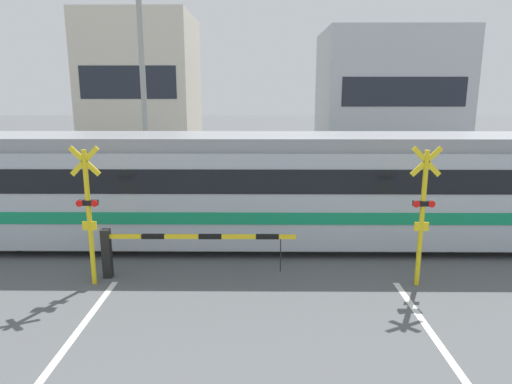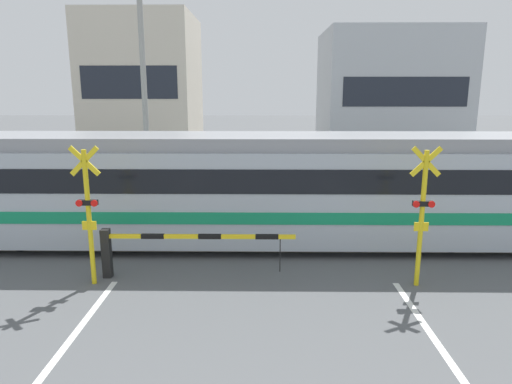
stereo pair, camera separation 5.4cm
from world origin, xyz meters
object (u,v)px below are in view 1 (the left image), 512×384
(crossing_barrier_far, at_px, (321,193))
(crossing_barrier_near, at_px, (158,245))
(crossing_signal_left, at_px, (89,210))
(pedestrian, at_px, (252,174))
(commuter_train, at_px, (235,186))
(crossing_signal_right, at_px, (422,210))

(crossing_barrier_far, bearing_deg, crossing_barrier_near, -129.22)
(crossing_signal_left, relative_size, pedestrian, 1.86)
(crossing_barrier_far, distance_m, pedestrian, 3.69)
(commuter_train, height_order, crossing_barrier_far, commuter_train)
(commuter_train, xyz_separation_m, crossing_barrier_near, (-1.70, -2.52, -0.88))
(crossing_barrier_near, height_order, crossing_signal_right, crossing_signal_right)
(commuter_train, xyz_separation_m, crossing_barrier_far, (2.90, 3.11, -0.88))
(commuter_train, relative_size, pedestrian, 11.19)
(crossing_barrier_near, distance_m, pedestrian, 8.59)
(crossing_barrier_near, height_order, crossing_barrier_far, same)
(crossing_signal_left, bearing_deg, commuter_train, 42.80)
(commuter_train, height_order, crossing_barrier_near, commuter_train)
(crossing_barrier_near, distance_m, crossing_signal_left, 1.77)
(crossing_signal_right, bearing_deg, pedestrian, 114.36)
(pedestrian, bearing_deg, crossing_barrier_far, -47.22)
(crossing_signal_left, bearing_deg, crossing_barrier_near, 14.92)
(crossing_barrier_near, relative_size, crossing_signal_right, 1.43)
(commuter_train, xyz_separation_m, crossing_signal_right, (4.34, -2.90, 0.07))
(crossing_barrier_far, height_order, pedestrian, pedestrian)
(crossing_barrier_near, height_order, pedestrian, pedestrian)
(crossing_barrier_far, xyz_separation_m, pedestrian, (-2.51, 2.71, 0.18))
(commuter_train, xyz_separation_m, pedestrian, (0.39, 5.82, -0.70))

